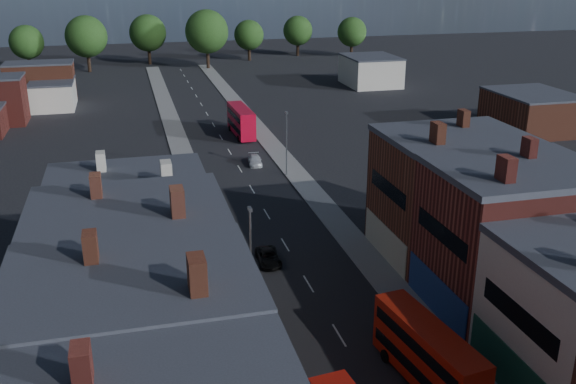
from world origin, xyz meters
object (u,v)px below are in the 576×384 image
bus_1 (428,354)px  bus_2 (241,121)px  car_2 (268,257)px  car_3 (255,160)px

bus_1 → bus_2: 62.96m
car_2 → car_3: (4.64, 28.66, 0.01)m
bus_2 → car_2: bus_2 is taller
car_2 → car_3: 29.03m
bus_1 → bus_2: bus_2 is taller
bus_2 → car_3: bearing=-95.5°
bus_2 → car_2: size_ratio=2.43×
bus_1 → car_2: bus_1 is taller
bus_1 → bus_2: (-0.30, 62.96, 0.09)m
bus_1 → car_3: (-1.23, 48.07, -1.67)m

